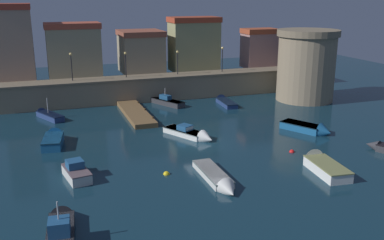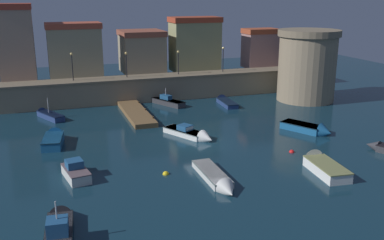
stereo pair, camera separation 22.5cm
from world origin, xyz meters
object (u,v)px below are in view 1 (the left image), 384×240
Objects in this scene: quay_lamp_0 at (71,62)px; moored_boat_7 at (192,134)px; moored_boat_5 at (54,139)px; moored_boat_1 at (310,128)px; quay_lamp_1 at (126,60)px; moored_boat_10 at (162,100)px; quay_lamp_3 at (222,55)px; moored_boat_9 at (75,170)px; mooring_buoy_1 at (166,174)px; mooring_buoy_0 at (292,152)px; quay_lamp_2 at (178,58)px; fortress_tower at (306,65)px; moored_boat_0 at (224,101)px; moored_boat_8 at (47,115)px; moored_boat_4 at (321,164)px; moored_boat_6 at (61,226)px; moored_boat_2 at (219,180)px.

moored_boat_7 is (9.66, -16.63, -5.05)m from quay_lamp_0.
moored_boat_1 is at bearing -92.76° from moored_boat_5.
moored_boat_10 is (3.92, -2.55, -4.88)m from quay_lamp_1.
moored_boat_7 is at bearing -121.09° from quay_lamp_3.
quay_lamp_1 is at bearing -30.84° from moored_boat_9.
moored_boat_7 is 9.22m from mooring_buoy_1.
quay_lamp_2 is at bearing 97.65° from mooring_buoy_0.
moored_boat_1 is at bearing -120.59° from fortress_tower.
moored_boat_9 reaches higher than moored_boat_0.
moored_boat_0 is at bearing 165.62° from moored_boat_1.
quay_lamp_1 is at bearing 29.66° from moored_boat_10.
moored_boat_7 is 12.92m from moored_boat_9.
moored_boat_8 is at bearing -125.98° from quay_lamp_0.
mooring_buoy_1 is at bearing 138.23° from moored_boat_10.
moored_boat_4 is 4.21m from mooring_buoy_0.
moored_boat_10 is at bearing -42.03° from moored_boat_9.
moored_boat_7 is 0.92× the size of moored_boat_10.
moored_boat_7 is (-11.59, 2.25, -0.05)m from moored_boat_1.
fortress_tower is 1.43× the size of moored_boat_10.
moored_boat_6 is 8.21m from moored_boat_9.
moored_boat_6 is at bearing -126.80° from quay_lamp_3.
quay_lamp_1 is 0.57× the size of moored_boat_4.
moored_boat_5 is 1.16× the size of moored_boat_9.
moored_boat_7 is 11.93× the size of mooring_buoy_1.
moored_boat_9 is at bearing -123.95° from quay_lamp_2.
quay_lamp_3 is 10.75m from moored_boat_10.
quay_lamp_3 reaches higher than moored_boat_6.
moored_boat_10 reaches higher than moored_boat_9.
quay_lamp_2 is 0.49× the size of moored_boat_10.
quay_lamp_3 reaches higher than moored_boat_2.
moored_boat_8 is (-23.07, -4.65, -5.02)m from quay_lamp_3.
moored_boat_10 is (0.84, 14.08, 0.07)m from moored_boat_7.
quay_lamp_3 is 29.14m from mooring_buoy_1.
moored_boat_10 reaches higher than moored_boat_7.
fortress_tower is 21.05m from mooring_buoy_0.
mooring_buoy_0 is (19.50, -9.20, -0.44)m from moored_boat_5.
fortress_tower reaches higher than quay_lamp_3.
moored_boat_6 is at bearing -159.66° from mooring_buoy_0.
moored_boat_1 is (1.56, -18.88, -4.98)m from quay_lamp_3.
fortress_tower is 29.47m from moored_boat_2.
moored_boat_0 is at bearing -34.49° from moored_boat_6.
mooring_buoy_0 is (6.86, -6.70, -0.33)m from moored_boat_7.
moored_boat_10 is at bearing 19.51° from moored_boat_4.
moored_boat_6 is at bearing 126.67° from moored_boat_10.
moored_boat_4 is (-1.28, -22.37, 0.13)m from moored_boat_0.
moored_boat_9 is 23.51m from moored_boat_10.
moored_boat_4 is at bearing -96.47° from quay_lamp_3.
fortress_tower is at bearing 89.70° from moored_boat_7.
moored_boat_4 is at bearing -116.07° from moored_boat_5.
moored_boat_4 is (9.98, -27.52, -4.84)m from quay_lamp_1.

